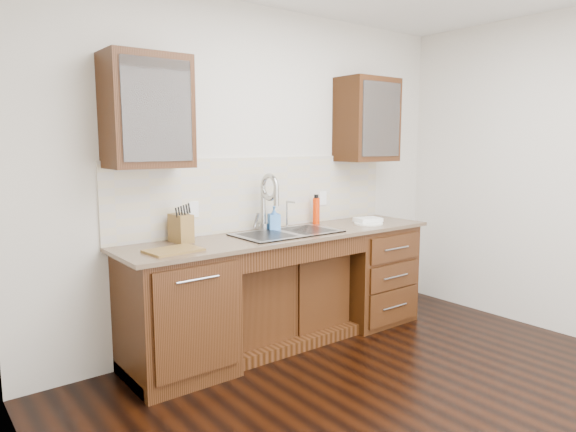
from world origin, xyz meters
TOP-DOWN VIEW (x-y plane):
  - ground at (0.00, 0.00)m, footprint 4.00×3.50m
  - wall_back at (0.00, 1.80)m, footprint 4.00×0.10m
  - wall_left at (-2.05, 0.00)m, footprint 0.10×3.50m
  - base_cabinet_left at (-0.95, 1.44)m, footprint 0.70×0.62m
  - base_cabinet_center at (0.00, 1.53)m, footprint 1.20×0.44m
  - base_cabinet_right at (0.95, 1.44)m, footprint 0.70×0.62m
  - countertop at (0.00, 1.43)m, footprint 2.70×0.65m
  - backsplash at (0.00, 1.74)m, footprint 2.70×0.02m
  - sink at (0.00, 1.41)m, footprint 0.84×0.46m
  - faucet at (-0.07, 1.64)m, footprint 0.04×0.04m
  - filter_tap at (0.18, 1.65)m, footprint 0.02×0.02m
  - upper_cabinet_left at (-1.05, 1.58)m, footprint 0.55×0.34m
  - upper_cabinet_right at (1.05, 1.58)m, footprint 0.55×0.34m
  - outlet_left at (-0.65, 1.73)m, footprint 0.08×0.01m
  - outlet_right at (0.65, 1.73)m, footprint 0.08×0.01m
  - soap_bottle at (0.00, 1.59)m, footprint 0.12×0.12m
  - water_bottle at (0.50, 1.64)m, footprint 0.08×0.08m
  - plate at (0.85, 1.35)m, footprint 0.28×0.28m
  - dish_towel at (0.88, 1.38)m, footprint 0.25×0.20m
  - knife_block at (-0.82, 1.59)m, footprint 0.13×0.19m
  - cutting_board at (-1.01, 1.33)m, footprint 0.37×0.27m
  - cup_left_a at (-1.17, 1.58)m, footprint 0.15×0.15m
  - cup_left_b at (-0.98, 1.58)m, footprint 0.11×0.11m
  - cup_right_a at (0.93, 1.58)m, footprint 0.15×0.15m
  - cup_right_b at (1.18, 1.58)m, footprint 0.12×0.12m

SIDE VIEW (x-z plane):
  - ground at x=0.00m, z-range -0.10..0.00m
  - base_cabinet_center at x=0.00m, z-range 0.00..0.70m
  - base_cabinet_left at x=-0.95m, z-range 0.00..0.88m
  - base_cabinet_right at x=0.95m, z-range 0.00..0.88m
  - sink at x=0.00m, z-range 0.73..0.92m
  - countertop at x=0.00m, z-range 0.88..0.91m
  - plate at x=0.85m, z-range 0.91..0.92m
  - cutting_board at x=-1.01m, z-range 0.91..0.93m
  - dish_towel at x=0.88m, z-range 0.93..0.96m
  - soap_bottle at x=0.00m, z-range 0.91..1.11m
  - knife_block at x=-0.82m, z-range 0.91..1.11m
  - water_bottle at x=0.50m, z-range 0.91..1.14m
  - filter_tap at x=0.18m, z-range 0.91..1.15m
  - faucet at x=-0.07m, z-range 0.91..1.31m
  - outlet_left at x=-0.65m, z-range 1.06..1.18m
  - outlet_right at x=0.65m, z-range 1.06..1.18m
  - backsplash at x=0.00m, z-range 0.91..1.50m
  - wall_back at x=0.00m, z-range 0.00..2.70m
  - wall_left at x=-2.05m, z-range 0.00..2.70m
  - cup_left_b at x=-0.98m, z-range 1.72..1.81m
  - cup_right_b at x=1.18m, z-range 1.72..1.81m
  - cup_right_a at x=0.93m, z-range 1.72..1.82m
  - cup_left_a at x=-1.17m, z-range 1.72..1.82m
  - upper_cabinet_left at x=-1.05m, z-range 1.45..2.20m
  - upper_cabinet_right at x=1.05m, z-range 1.45..2.20m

